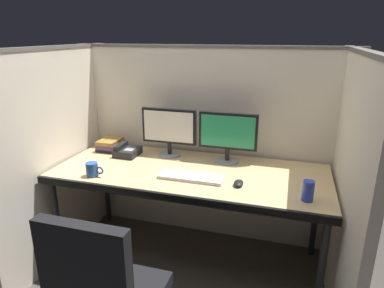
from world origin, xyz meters
The scene contains 13 objects.
ground_plane centered at (0.00, 0.00, 0.00)m, with size 8.00×8.00×0.00m, color #423D38.
cubicle_partition_rear centered at (0.00, 0.74, 0.79)m, with size 2.21×0.06×1.57m.
cubicle_partition_left centered at (-0.99, 0.20, 0.79)m, with size 0.06×1.41×1.57m.
cubicle_partition_right centered at (0.99, 0.20, 0.79)m, with size 0.06×1.41×1.57m.
desk centered at (0.00, 0.29, 0.69)m, with size 1.90×0.80×0.74m.
monitor_left centered at (-0.24, 0.55, 0.96)m, with size 0.43×0.17×0.37m.
monitor_right centered at (0.22, 0.54, 0.96)m, with size 0.43×0.17×0.37m.
keyboard_main centered at (0.05, 0.17, 0.75)m, with size 0.43×0.15×0.02m, color silver.
computer_mouse centered at (0.37, 0.15, 0.76)m, with size 0.06×0.10×0.04m.
coffee_mug centered at (-0.60, 0.02, 0.79)m, with size 0.13×0.08×0.09m.
book_stack centered at (-0.76, 0.54, 0.78)m, with size 0.16×0.21×0.09m.
soda_can centered at (0.78, 0.06, 0.80)m, with size 0.07×0.07×0.12m, color #263FB2.
desk_phone centered at (-0.57, 0.46, 0.77)m, with size 0.17×0.19×0.09m.
Camera 1 is at (0.64, -1.81, 1.66)m, focal length 31.80 mm.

